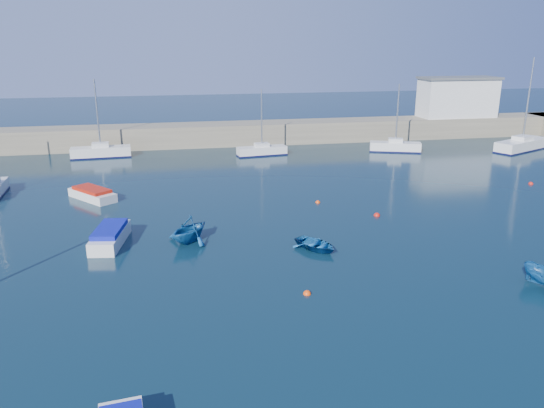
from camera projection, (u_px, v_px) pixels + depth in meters
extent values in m
plane|color=#0B2230|center=(368.00, 331.00, 23.98)|extent=(220.00, 220.00, 0.00)
cube|color=#78705B|center=(236.00, 134.00, 66.70)|extent=(96.00, 4.50, 2.60)
cube|color=silver|center=(457.00, 98.00, 71.11)|extent=(10.00, 4.00, 5.00)
cube|color=silver|center=(101.00, 152.00, 59.21)|extent=(6.54, 2.23, 1.18)
cylinder|color=#B7BABC|center=(97.00, 114.00, 57.94)|extent=(0.17, 0.17, 7.40)
cube|color=silver|center=(262.00, 151.00, 60.26)|extent=(5.77, 2.28, 1.00)
cylinder|color=#B7BABC|center=(262.00, 118.00, 59.16)|extent=(0.15, 0.15, 6.46)
cube|color=silver|center=(395.00, 147.00, 62.24)|extent=(6.03, 3.50, 1.11)
cylinder|color=#B7BABC|center=(397.00, 114.00, 61.09)|extent=(0.17, 0.17, 6.70)
cube|color=silver|center=(522.00, 145.00, 63.00)|extent=(8.42, 5.56, 1.24)
cylinder|color=#B7BABC|center=(528.00, 100.00, 61.41)|extent=(0.18, 0.18, 9.45)
cube|color=silver|center=(110.00, 238.00, 34.09)|extent=(2.37, 4.89, 0.84)
cube|color=#0C158E|center=(109.00, 229.00, 33.92)|extent=(2.10, 3.72, 0.31)
cube|color=silver|center=(92.00, 195.00, 43.67)|extent=(4.23, 4.67, 0.70)
cube|color=#B51C0C|center=(92.00, 189.00, 43.52)|extent=(3.42, 3.71, 0.26)
imported|color=#155391|center=(316.00, 245.00, 33.22)|extent=(3.43, 3.68, 0.62)
imported|color=#155391|center=(189.00, 229.00, 34.28)|extent=(4.35, 4.37, 1.74)
sphere|color=#EE450C|center=(307.00, 294.00, 27.43)|extent=(0.42, 0.42, 0.42)
sphere|color=red|center=(377.00, 216.00, 39.63)|extent=(0.48, 0.48, 0.48)
sphere|color=#EE450C|center=(318.00, 203.00, 42.82)|extent=(0.40, 0.40, 0.40)
sphere|color=red|center=(531.00, 184.00, 48.33)|extent=(0.43, 0.43, 0.43)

